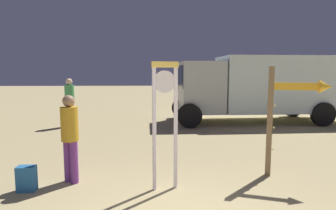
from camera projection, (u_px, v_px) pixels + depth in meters
standing_clock at (165, 113)px, 4.88m from camera, size 0.47×0.17×2.23m
arrow_sign at (291, 105)px, 5.41m from camera, size 1.10×0.52×2.16m
person_near_clock at (70, 134)px, 5.22m from camera, size 0.31×0.31×1.64m
backpack at (27, 179)px, 4.90m from camera, size 0.30×0.23×0.44m
person_distant at (70, 100)px, 10.64m from camera, size 0.35×0.35×1.82m
box_truck_near at (264, 85)px, 11.70m from camera, size 7.11×2.78×2.68m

